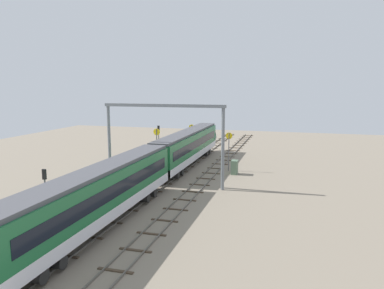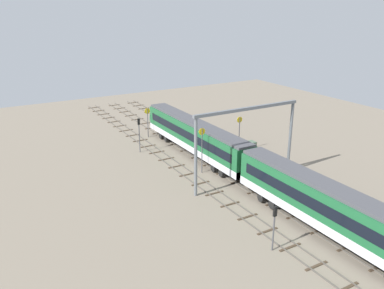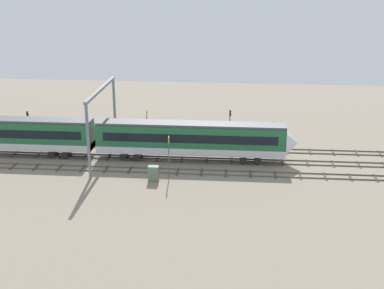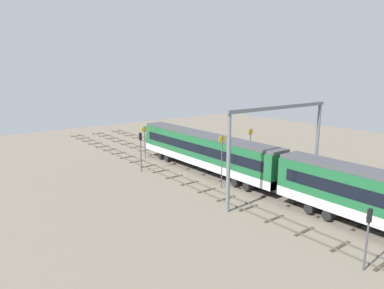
{
  "view_description": "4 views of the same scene",
  "coord_description": "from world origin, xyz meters",
  "px_view_note": "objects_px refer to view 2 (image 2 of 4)",
  "views": [
    {
      "loc": [
        -46.93,
        -14.62,
        11.3
      ],
      "look_at": [
        1.66,
        -0.88,
        3.21
      ],
      "focal_mm": 34.13,
      "sensor_mm": 36.0,
      "label": 1
    },
    {
      "loc": [
        -43.15,
        26.83,
        20.21
      ],
      "look_at": [
        2.42,
        0.58,
        1.71
      ],
      "focal_mm": 37.17,
      "sensor_mm": 36.0,
      "label": 2
    },
    {
      "loc": [
        8.59,
        -65.17,
        24.48
      ],
      "look_at": [
        2.94,
        -0.87,
        2.38
      ],
      "focal_mm": 50.64,
      "sensor_mm": 36.0,
      "label": 3
    },
    {
      "loc": [
        -30.36,
        27.24,
        12.75
      ],
      "look_at": [
        4.71,
        0.38,
        3.26
      ],
      "focal_mm": 32.56,
      "sensor_mm": 36.0,
      "label": 4
    }
  ],
  "objects_px": {
    "overhead_gantry": "(247,130)",
    "speed_sign_near_foreground": "(202,145)",
    "speed_sign_mid_trackside": "(148,119)",
    "relay_cabinet": "(252,147)",
    "speed_sign_far_trackside": "(239,129)",
    "signal_light_trackside_approach": "(139,131)",
    "train": "(246,164)",
    "signal_light_trackside_departure": "(274,222)"
  },
  "relations": [
    {
      "from": "train",
      "to": "speed_sign_near_foreground",
      "type": "height_order",
      "value": "speed_sign_near_foreground"
    },
    {
      "from": "train",
      "to": "relay_cabinet",
      "type": "xyz_separation_m",
      "value": [
        8.14,
        -7.36,
        -1.74
      ]
    },
    {
      "from": "speed_sign_mid_trackside",
      "to": "relay_cabinet",
      "type": "relative_size",
      "value": 2.62
    },
    {
      "from": "overhead_gantry",
      "to": "signal_light_trackside_approach",
      "type": "relative_size",
      "value": 2.82
    },
    {
      "from": "train",
      "to": "speed_sign_mid_trackside",
      "type": "relative_size",
      "value": 10.54
    },
    {
      "from": "speed_sign_near_foreground",
      "to": "signal_light_trackside_departure",
      "type": "distance_m",
      "value": 17.99
    },
    {
      "from": "overhead_gantry",
      "to": "signal_light_trackside_approach",
      "type": "distance_m",
      "value": 17.78
    },
    {
      "from": "speed_sign_near_foreground",
      "to": "signal_light_trackside_departure",
      "type": "height_order",
      "value": "speed_sign_near_foreground"
    },
    {
      "from": "train",
      "to": "relay_cabinet",
      "type": "relative_size",
      "value": 27.62
    },
    {
      "from": "speed_sign_near_foreground",
      "to": "speed_sign_far_trackside",
      "type": "height_order",
      "value": "speed_sign_near_foreground"
    },
    {
      "from": "train",
      "to": "speed_sign_near_foreground",
      "type": "relative_size",
      "value": 8.53
    },
    {
      "from": "overhead_gantry",
      "to": "relay_cabinet",
      "type": "relative_size",
      "value": 7.82
    },
    {
      "from": "speed_sign_near_foreground",
      "to": "speed_sign_far_trackside",
      "type": "relative_size",
      "value": 1.13
    },
    {
      "from": "speed_sign_far_trackside",
      "to": "speed_sign_mid_trackside",
      "type": "bearing_deg",
      "value": 34.89
    },
    {
      "from": "speed_sign_near_foreground",
      "to": "speed_sign_mid_trackside",
      "type": "height_order",
      "value": "speed_sign_near_foreground"
    },
    {
      "from": "speed_sign_near_foreground",
      "to": "speed_sign_mid_trackside",
      "type": "distance_m",
      "value": 16.62
    },
    {
      "from": "speed_sign_mid_trackside",
      "to": "relay_cabinet",
      "type": "xyz_separation_m",
      "value": [
        -14.28,
        -9.86,
        -2.19
      ]
    },
    {
      "from": "overhead_gantry",
      "to": "speed_sign_mid_trackside",
      "type": "bearing_deg",
      "value": 7.59
    },
    {
      "from": "signal_light_trackside_approach",
      "to": "signal_light_trackside_departure",
      "type": "distance_m",
      "value": 28.5
    },
    {
      "from": "speed_sign_mid_trackside",
      "to": "speed_sign_near_foreground",
      "type": "bearing_deg",
      "value": -179.83
    },
    {
      "from": "overhead_gantry",
      "to": "signal_light_trackside_departure",
      "type": "height_order",
      "value": "overhead_gantry"
    },
    {
      "from": "overhead_gantry",
      "to": "relay_cabinet",
      "type": "distance_m",
      "value": 11.76
    },
    {
      "from": "overhead_gantry",
      "to": "signal_light_trackside_approach",
      "type": "xyz_separation_m",
      "value": [
        16.09,
        6.77,
        -3.38
      ]
    },
    {
      "from": "overhead_gantry",
      "to": "speed_sign_near_foreground",
      "type": "distance_m",
      "value": 6.62
    },
    {
      "from": "train",
      "to": "speed_sign_far_trackside",
      "type": "relative_size",
      "value": 9.67
    },
    {
      "from": "signal_light_trackside_approach",
      "to": "speed_sign_near_foreground",
      "type": "bearing_deg",
      "value": -160.21
    },
    {
      "from": "signal_light_trackside_departure",
      "to": "speed_sign_far_trackside",
      "type": "bearing_deg",
      "value": -29.51
    },
    {
      "from": "train",
      "to": "overhead_gantry",
      "type": "bearing_deg",
      "value": -34.41
    },
    {
      "from": "relay_cabinet",
      "to": "speed_sign_far_trackside",
      "type": "bearing_deg",
      "value": 32.64
    },
    {
      "from": "speed_sign_near_foreground",
      "to": "speed_sign_far_trackside",
      "type": "bearing_deg",
      "value": -65.29
    },
    {
      "from": "overhead_gantry",
      "to": "speed_sign_near_foreground",
      "type": "height_order",
      "value": "overhead_gantry"
    },
    {
      "from": "speed_sign_far_trackside",
      "to": "relay_cabinet",
      "type": "xyz_separation_m",
      "value": [
        -1.69,
        -1.08,
        -2.43
      ]
    },
    {
      "from": "speed_sign_near_foreground",
      "to": "signal_light_trackside_approach",
      "type": "distance_m",
      "value": 11.56
    },
    {
      "from": "speed_sign_far_trackside",
      "to": "signal_light_trackside_approach",
      "type": "xyz_separation_m",
      "value": [
        6.85,
        12.65,
        -0.07
      ]
    },
    {
      "from": "speed_sign_mid_trackside",
      "to": "signal_light_trackside_approach",
      "type": "xyz_separation_m",
      "value": [
        -5.74,
        3.86,
        0.17
      ]
    },
    {
      "from": "speed_sign_mid_trackside",
      "to": "signal_light_trackside_approach",
      "type": "relative_size",
      "value": 0.95
    },
    {
      "from": "train",
      "to": "speed_sign_far_trackside",
      "type": "distance_m",
      "value": 11.69
    },
    {
      "from": "speed_sign_near_foreground",
      "to": "signal_light_trackside_approach",
      "type": "relative_size",
      "value": 1.17
    },
    {
      "from": "train",
      "to": "signal_light_trackside_approach",
      "type": "height_order",
      "value": "signal_light_trackside_approach"
    },
    {
      "from": "speed_sign_mid_trackside",
      "to": "speed_sign_far_trackside",
      "type": "relative_size",
      "value": 0.92
    },
    {
      "from": "signal_light_trackside_departure",
      "to": "relay_cabinet",
      "type": "bearing_deg",
      "value": -33.73
    },
    {
      "from": "overhead_gantry",
      "to": "train",
      "type": "bearing_deg",
      "value": 145.59
    }
  ]
}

